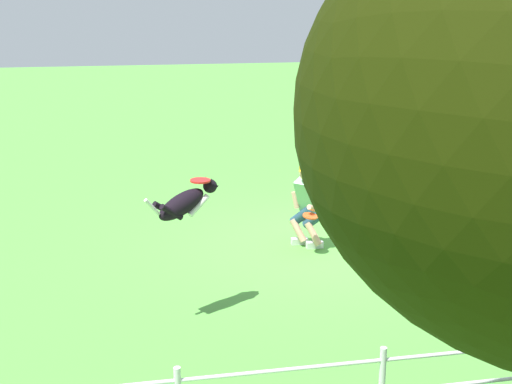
% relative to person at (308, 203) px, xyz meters
% --- Properties ---
extents(ground_plane, '(60.00, 60.00, 0.00)m').
position_rel_person_xyz_m(ground_plane, '(-0.30, 0.01, -0.70)').
color(ground_plane, '#4F983B').
extents(person, '(0.57, 0.71, 1.29)m').
position_rel_person_xyz_m(person, '(0.00, 0.00, 0.00)').
color(person, silver).
rests_on(person, ground_plane).
extents(dog, '(0.95, 0.61, 0.47)m').
position_rel_person_xyz_m(dog, '(2.06, 2.10, 0.73)').
color(dog, black).
extents(frisbee_flying, '(0.25, 0.25, 0.03)m').
position_rel_person_xyz_m(frisbee_flying, '(1.86, 1.97, 0.96)').
color(frisbee_flying, red).
extents(frisbee_held, '(0.30, 0.30, 0.07)m').
position_rel_person_xyz_m(frisbee_held, '(0.07, 0.38, -0.09)').
color(frisbee_held, '#E54D22').
rests_on(frisbee_held, person).
extents(fence, '(16.27, 0.06, 0.81)m').
position_rel_person_xyz_m(fence, '(-0.30, 4.78, -0.22)').
color(fence, white).
rests_on(fence, ground_plane).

